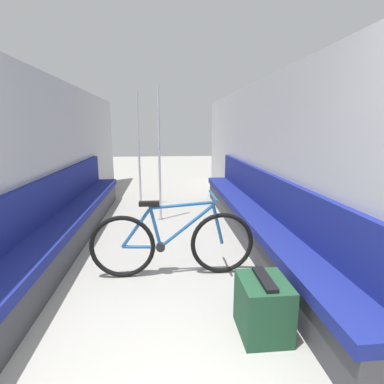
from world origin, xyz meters
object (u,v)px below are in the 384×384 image
object	(u,v)px
bicycle	(173,243)
luggage_bag	(263,307)
grab_pole_far	(159,157)
bench_seat_row_left	(67,223)
bench_seat_row_right	(254,218)
grab_pole_near	(139,152)

from	to	relation	value
bicycle	luggage_bag	world-z (taller)	bicycle
grab_pole_far	luggage_bag	bearing A→B (deg)	-74.89
bench_seat_row_left	grab_pole_far	bearing A→B (deg)	40.95
bicycle	bench_seat_row_right	bearing A→B (deg)	27.74
bench_seat_row_left	grab_pole_near	world-z (taller)	grab_pole_near
luggage_bag	bench_seat_row_right	bearing A→B (deg)	75.23
bicycle	grab_pole_near	size ratio (longest dim) A/B	0.78
luggage_bag	bench_seat_row_left	bearing A→B (deg)	136.45
grab_pole_far	luggage_bag	xyz separation A→B (m)	(0.78, -2.88, -0.83)
bench_seat_row_right	bicycle	world-z (taller)	bench_seat_row_right
bench_seat_row_right	bench_seat_row_left	bearing A→B (deg)	180.00
bench_seat_row_left	grab_pole_far	xyz separation A→B (m)	(1.18, 1.02, 0.74)
bench_seat_row_left	luggage_bag	size ratio (longest dim) A/B	11.32
luggage_bag	grab_pole_near	bearing A→B (deg)	107.25
bench_seat_row_left	grab_pole_near	size ratio (longest dim) A/B	2.38
grab_pole_near	grab_pole_far	distance (m)	0.95
bench_seat_row_left	grab_pole_near	distance (m)	2.18
bicycle	grab_pole_near	world-z (taller)	grab_pole_near
bench_seat_row_left	bench_seat_row_right	distance (m)	2.45
bench_seat_row_right	grab_pole_far	distance (m)	1.79
bench_seat_row_left	bicycle	world-z (taller)	bench_seat_row_left
bicycle	grab_pole_far	size ratio (longest dim) A/B	0.78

